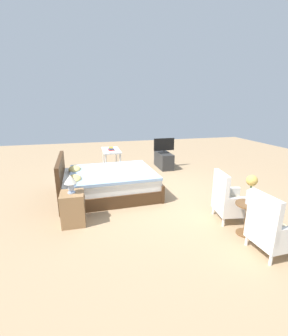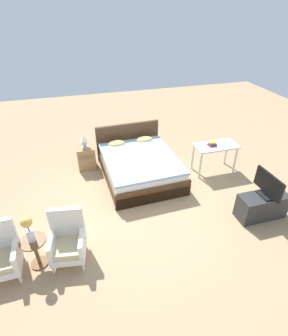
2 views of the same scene
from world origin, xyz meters
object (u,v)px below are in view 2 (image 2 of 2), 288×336
at_px(flower_vase, 28,227).
at_px(tv_stand, 262,206).
at_px(armchair_by_window_left, 1,255).
at_px(armchair_by_window_right, 68,241).
at_px(side_table, 35,249).
at_px(table_lamp, 84,139).
at_px(nightstand, 86,157).
at_px(book_stack, 212,144).
at_px(bed, 139,165).
at_px(vanity_desk, 215,149).
at_px(tv_flatscreen, 268,185).

xyz_separation_m(flower_vase, tv_stand, (4.19, -0.01, -0.58)).
relative_size(armchair_by_window_left, armchair_by_window_right, 1.00).
relative_size(armchair_by_window_left, side_table, 1.68).
bearing_deg(side_table, tv_stand, -0.13).
relative_size(armchair_by_window_left, table_lamp, 2.79).
relative_size(flower_vase, nightstand, 0.81).
distance_m(armchair_by_window_left, table_lamp, 3.20).
bearing_deg(book_stack, bed, 170.32).
xyz_separation_m(table_lamp, tv_stand, (3.14, -2.78, -0.55)).
bearing_deg(bed, tv_stand, -46.76).
distance_m(armchair_by_window_right, vanity_desk, 4.00).
xyz_separation_m(armchair_by_window_left, side_table, (0.50, -0.01, -0.03)).
bearing_deg(tv_stand, armchair_by_window_right, 179.78).
bearing_deg(bed, nightstand, 149.38).
relative_size(armchair_by_window_right, flower_vase, 1.93).
distance_m(nightstand, table_lamp, 0.51).
bearing_deg(flower_vase, table_lamp, 69.19).
xyz_separation_m(side_table, nightstand, (1.05, 2.77, -0.05)).
bearing_deg(armchair_by_window_left, flower_vase, -0.61).
relative_size(nightstand, book_stack, 2.84).
xyz_separation_m(tv_stand, vanity_desk, (-0.10, 1.76, 0.36)).
bearing_deg(table_lamp, side_table, -110.81).
height_order(armchair_by_window_left, flower_vase, flower_vase).
bearing_deg(tv_flatscreen, table_lamp, 138.52).
bearing_deg(armchair_by_window_left, vanity_desk, 20.87).
bearing_deg(armchair_by_window_right, armchair_by_window_left, 179.96).
bearing_deg(bed, book_stack, -9.68).
distance_m(flower_vase, nightstand, 3.01).
bearing_deg(armchair_by_window_right, vanity_desk, 26.01).
distance_m(armchair_by_window_left, book_stack, 4.83).
bearing_deg(table_lamp, armchair_by_window_left, -119.30).
bearing_deg(nightstand, bed, -30.62).
bearing_deg(armchair_by_window_right, book_stack, 26.81).
bearing_deg(tv_flatscreen, flower_vase, 179.87).
height_order(armchair_by_window_left, vanity_desk, armchair_by_window_left).
height_order(armchair_by_window_right, table_lamp, same).
height_order(tv_stand, vanity_desk, vanity_desk).
relative_size(bed, tv_flatscreen, 3.15).
bearing_deg(tv_stand, armchair_by_window_left, 179.82).
xyz_separation_m(armchair_by_window_right, side_table, (-0.51, -0.00, -0.03)).
bearing_deg(vanity_desk, armchair_by_window_right, -153.99).
bearing_deg(armchair_by_window_left, table_lamp, 60.70).
distance_m(flower_vase, tv_stand, 4.23).
distance_m(side_table, table_lamp, 3.00).
relative_size(side_table, tv_flatscreen, 0.78).
height_order(armchair_by_window_right, tv_flatscreen, tv_flatscreen).
xyz_separation_m(armchair_by_window_left, tv_flatscreen, (4.69, -0.01, 0.39)).
relative_size(bed, nightstand, 3.75).
bearing_deg(vanity_desk, book_stack, 175.17).
relative_size(tv_flatscreen, book_stack, 3.38).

